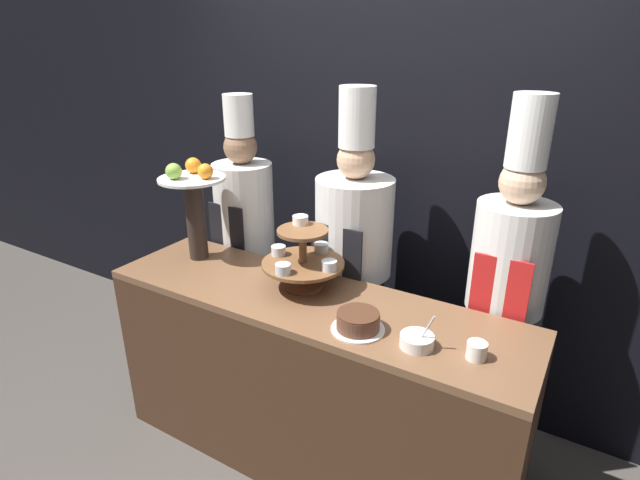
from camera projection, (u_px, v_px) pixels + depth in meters
wall_back at (389, 163)px, 2.78m from camera, size 10.00×0.06×2.80m
buffet_counter at (310, 382)px, 2.45m from camera, size 2.03×0.56×0.94m
tiered_stand at (303, 257)px, 2.32m from camera, size 0.39×0.39×0.34m
fruit_pedestal at (194, 201)px, 2.58m from camera, size 0.34×0.34×0.53m
cake_round at (358, 322)px, 2.01m from camera, size 0.22×0.22×0.08m
cup_white at (477, 351)px, 1.83m from camera, size 0.08×0.08×0.07m
serving_bowl_near at (417, 341)px, 1.91m from camera, size 0.13×0.13×0.15m
chef_left at (245, 231)px, 2.99m from camera, size 0.35×0.35×1.77m
chef_center_left at (353, 256)px, 2.64m from camera, size 0.40×0.40×1.84m
chef_center_right at (506, 287)px, 2.26m from camera, size 0.34×0.34×1.85m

